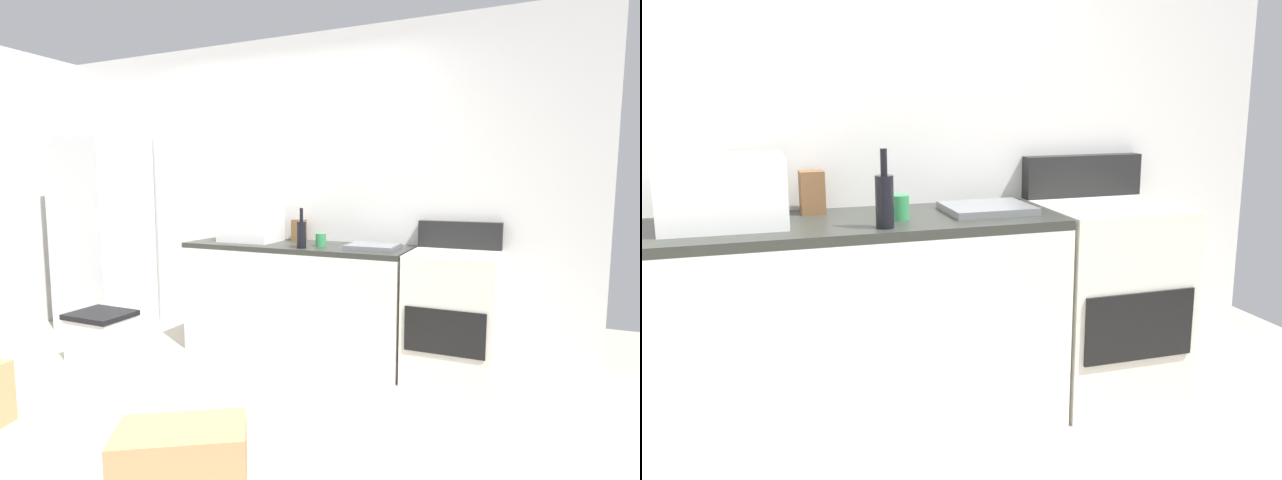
% 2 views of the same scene
% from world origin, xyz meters
% --- Properties ---
extents(ground_plane, '(6.00, 6.00, 0.00)m').
position_xyz_m(ground_plane, '(0.00, 0.00, 0.00)').
color(ground_plane, '#B2A899').
extents(wall_back, '(5.00, 0.10, 2.60)m').
position_xyz_m(wall_back, '(0.00, 1.55, 1.30)').
color(wall_back, silver).
rests_on(wall_back, ground_plane).
extents(kitchen_counter, '(1.80, 0.60, 0.90)m').
position_xyz_m(kitchen_counter, '(0.30, 1.20, 0.45)').
color(kitchen_counter, silver).
rests_on(kitchen_counter, ground_plane).
extents(refrigerator, '(0.68, 0.66, 1.80)m').
position_xyz_m(refrigerator, '(-1.75, 1.15, 0.90)').
color(refrigerator, silver).
rests_on(refrigerator, ground_plane).
extents(stove_oven, '(0.60, 0.61, 1.10)m').
position_xyz_m(stove_oven, '(1.52, 1.21, 0.47)').
color(stove_oven, silver).
rests_on(stove_oven, ground_plane).
extents(microwave, '(0.46, 0.34, 0.27)m').
position_xyz_m(microwave, '(-0.13, 1.21, 1.04)').
color(microwave, white).
rests_on(microwave, kitchen_counter).
extents(sink_basin, '(0.36, 0.32, 0.03)m').
position_xyz_m(sink_basin, '(0.93, 1.20, 0.92)').
color(sink_basin, slate).
rests_on(sink_basin, kitchen_counter).
extents(wine_bottle, '(0.07, 0.07, 0.30)m').
position_xyz_m(wine_bottle, '(0.44, 0.99, 1.01)').
color(wine_bottle, black).
rests_on(wine_bottle, kitchen_counter).
extents(coffee_mug, '(0.08, 0.08, 0.10)m').
position_xyz_m(coffee_mug, '(0.54, 1.14, 0.95)').
color(coffee_mug, '#338C4C').
rests_on(coffee_mug, kitchen_counter).
extents(knife_block, '(0.10, 0.10, 0.18)m').
position_xyz_m(knife_block, '(0.22, 1.40, 0.99)').
color(knife_block, brown).
rests_on(knife_block, kitchen_counter).
extents(cardboard_box_medium, '(0.64, 0.56, 0.33)m').
position_xyz_m(cardboard_box_medium, '(0.66, -0.64, 0.16)').
color(cardboard_box_medium, tan).
rests_on(cardboard_box_medium, ground_plane).
extents(storage_bin, '(0.46, 0.36, 0.38)m').
position_xyz_m(storage_bin, '(-1.04, 0.45, 0.19)').
color(storage_bin, silver).
rests_on(storage_bin, ground_plane).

